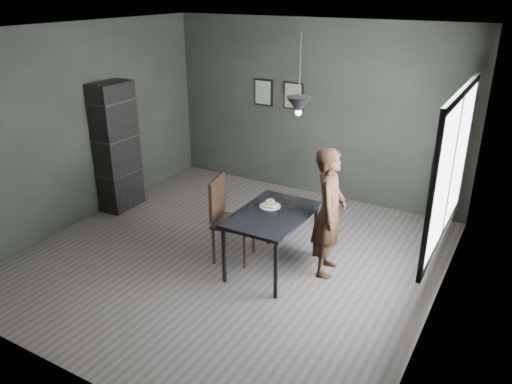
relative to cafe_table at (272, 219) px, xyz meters
The scene contains 13 objects.
ground 0.90m from the cafe_table, behind, with size 5.00×5.00×0.00m, color #36312F.
back_wall 2.67m from the cafe_table, 103.50° to the left, with size 5.00×0.10×2.80m, color black.
ceiling 2.21m from the cafe_table, behind, with size 5.00×5.00×0.02m.
window_assembly 2.10m from the cafe_table, ahead, with size 0.04×1.96×1.56m.
cafe_table is the anchor object (origin of this frame).
white_plate 0.19m from the cafe_table, 127.22° to the left, with size 0.23×0.23×0.01m, color white.
donut_pile 0.21m from the cafe_table, 127.22° to the left, with size 0.20×0.20×0.09m.
woman 0.68m from the cafe_table, 24.64° to the left, with size 0.57×0.38×1.57m, color black.
wood_chair 0.63m from the cafe_table, behind, with size 0.57×0.57×1.08m.
shelf_unit 2.97m from the cafe_table, behind, with size 0.37×0.65×1.95m, color black.
pendant_lamp 1.41m from the cafe_table, 21.80° to the left, with size 0.28×0.28×0.86m.
framed_print_left 3.03m from the cafe_table, 121.30° to the left, with size 0.34×0.04×0.44m.
framed_print_right 2.80m from the cafe_table, 111.06° to the left, with size 0.34×0.04×0.44m.
Camera 1 is at (3.10, -4.73, 3.25)m, focal length 35.00 mm.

